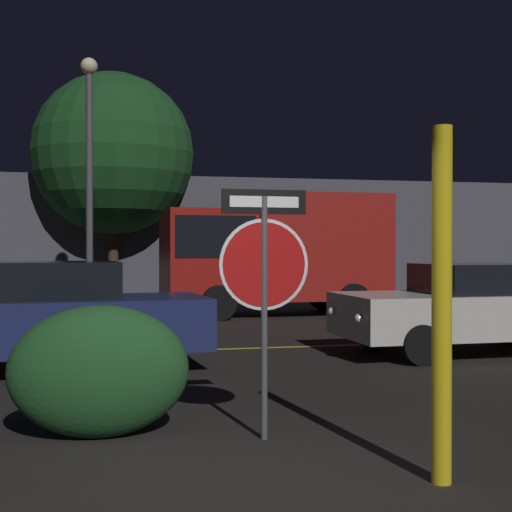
{
  "coord_description": "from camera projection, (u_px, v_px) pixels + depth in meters",
  "views": [
    {
      "loc": [
        -0.87,
        -4.83,
        1.71
      ],
      "look_at": [
        0.97,
        3.44,
        1.62
      ],
      "focal_mm": 50.0,
      "sensor_mm": 36.0,
      "label": 1
    }
  ],
  "objects": [
    {
      "name": "street_lamp",
      "position": [
        89.0,
        159.0,
        16.53
      ],
      "size": [
        0.4,
        0.4,
        6.14
      ],
      "color": "#4C4C51",
      "rests_on": "ground_plane"
    },
    {
      "name": "tree_1",
      "position": [
        113.0,
        154.0,
        22.3
      ],
      "size": [
        5.06,
        5.06,
        7.2
      ],
      "color": "#422D1E",
      "rests_on": "ground_plane"
    },
    {
      "name": "ground_plane",
      "position": [
        227.0,
        496.0,
        4.92
      ],
      "size": [
        260.0,
        260.0,
        0.0
      ],
      "primitive_type": "plane",
      "color": "black"
    },
    {
      "name": "hedge_bush_2",
      "position": [
        99.0,
        371.0,
        6.43
      ],
      "size": [
        1.62,
        0.75,
        1.2
      ],
      "primitive_type": "ellipsoid",
      "color": "#1E4C23",
      "rests_on": "ground_plane"
    },
    {
      "name": "yellow_pole_right",
      "position": [
        442.0,
        305.0,
        5.18
      ],
      "size": [
        0.15,
        0.15,
        2.6
      ],
      "primitive_type": "cylinder",
      "color": "yellow",
      "rests_on": "ground_plane"
    },
    {
      "name": "road_center_stripe",
      "position": [
        151.0,
        351.0,
        11.82
      ],
      "size": [
        35.6,
        0.12,
        0.01
      ],
      "primitive_type": "cube",
      "color": "gold",
      "rests_on": "ground_plane"
    },
    {
      "name": "passing_car_3",
      "position": [
        471.0,
        308.0,
        11.61
      ],
      "size": [
        4.39,
        2.09,
        1.46
      ],
      "rotation": [
        0.0,
        0.0,
        1.59
      ],
      "color": "silver",
      "rests_on": "ground_plane"
    },
    {
      "name": "passing_car_2",
      "position": [
        39.0,
        317.0,
        9.81
      ],
      "size": [
        4.86,
        2.18,
        1.53
      ],
      "rotation": [
        0.0,
        0.0,
        1.66
      ],
      "color": "navy",
      "rests_on": "ground_plane"
    },
    {
      "name": "delivery_truck",
      "position": [
        272.0,
        249.0,
        18.31
      ],
      "size": [
        5.8,
        2.59,
        3.11
      ],
      "rotation": [
        0.0,
        0.0,
        1.61
      ],
      "color": "maroon",
      "rests_on": "ground_plane"
    },
    {
      "name": "stop_sign",
      "position": [
        264.0,
        266.0,
        6.37
      ],
      "size": [
        0.82,
        0.06,
        2.24
      ],
      "rotation": [
        0.0,
        0.0,
        0.03
      ],
      "color": "#4C4C51",
      "rests_on": "ground_plane"
    },
    {
      "name": "building_backdrop",
      "position": [
        200.0,
        239.0,
        25.62
      ],
      "size": [
        30.96,
        4.68,
        4.07
      ],
      "primitive_type": "cube",
      "color": "#4C4C56",
      "rests_on": "ground_plane"
    }
  ]
}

